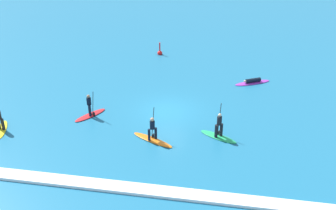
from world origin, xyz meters
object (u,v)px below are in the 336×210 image
Objects in this scene: surfer_on_green_board at (219,131)px; surfer_on_yellow_board at (0,123)px; marker_buoy at (160,53)px; surfer_on_red_board at (90,111)px; surfer_on_purple_board at (253,82)px; surfer_on_orange_board at (153,135)px.

surfer_on_yellow_board is at bearing 32.55° from surfer_on_green_board.
surfer_on_red_board is at bearing -101.81° from marker_buoy.
marker_buoy is (2.70, 12.93, -0.24)m from surfer_on_red_board.
marker_buoy is (-6.65, 14.26, -0.30)m from surfer_on_green_board.
surfer_on_yellow_board is at bearing 152.34° from surfer_on_red_board.
surfer_on_green_board reaches higher than marker_buoy.
surfer_on_purple_board is 1.18× the size of surfer_on_green_board.
surfer_on_orange_board is at bearing 41.37° from surfer_on_green_board.
surfer_on_yellow_board is 0.80× the size of surfer_on_purple_board.
surfer_on_purple_board is at bearing 101.63° from surfer_on_yellow_board.
marker_buoy is (-2.42, 15.39, -0.24)m from surfer_on_orange_board.
surfer_on_red_board is (5.33, 2.90, -0.09)m from surfer_on_yellow_board.
surfer_on_purple_board is (17.02, 10.55, -0.38)m from surfer_on_yellow_board.
surfer_on_purple_board is at bearing -78.09° from surfer_on_green_board.
surfer_on_green_board is (9.36, -1.33, 0.06)m from surfer_on_red_board.
surfer_on_yellow_board is (-10.46, -0.44, 0.09)m from surfer_on_orange_board.
surfer_on_orange_board reaches higher than surfer_on_red_board.
surfer_on_yellow_board is 6.07m from surfer_on_red_board.
surfer_on_purple_board is at bearing -22.97° from surfer_on_red_board.
surfer_on_red_board is 13.97m from surfer_on_purple_board.
surfer_on_orange_board is 1.21× the size of surfer_on_yellow_board.
surfer_on_red_board reaches higher than marker_buoy.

